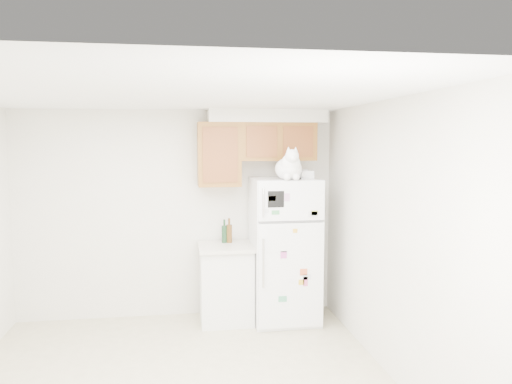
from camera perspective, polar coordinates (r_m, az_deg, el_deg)
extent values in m
cube|color=silver|center=(6.12, -9.00, -2.51)|extent=(3.80, 0.04, 2.50)
cube|color=silver|center=(2.24, -9.29, -17.14)|extent=(3.80, 0.04, 2.50)
cube|color=silver|center=(4.56, 15.69, -5.48)|extent=(0.04, 4.00, 2.50)
cube|color=white|center=(4.08, -9.36, 11.02)|extent=(3.80, 4.00, 0.04)
cube|color=brown|center=(6.00, 2.45, 5.77)|extent=(0.90, 0.33, 0.45)
cube|color=brown|center=(5.91, -4.25, 4.31)|extent=(0.50, 0.33, 0.75)
cube|color=silver|center=(6.00, 1.26, 8.64)|extent=(1.40, 0.37, 0.15)
cube|color=white|center=(5.95, 3.25, -6.61)|extent=(0.76, 0.72, 1.70)
cube|color=white|center=(5.48, 4.11, -1.04)|extent=(0.74, 0.03, 0.44)
cube|color=white|center=(5.64, 4.04, -9.54)|extent=(0.74, 0.03, 1.19)
cube|color=#59595B|center=(5.51, 4.09, -3.36)|extent=(0.74, 0.03, 0.02)
cylinder|color=silver|center=(5.39, 0.86, -1.19)|extent=(0.02, 0.02, 0.32)
cylinder|color=silver|center=(5.51, 0.85, -8.12)|extent=(0.02, 0.02, 0.55)
cube|color=black|center=(5.43, 2.30, -0.83)|extent=(0.18, 0.00, 0.18)
cube|color=white|center=(5.50, 2.48, -5.49)|extent=(0.22, 0.00, 0.28)
cube|color=gold|center=(5.67, 5.21, -10.24)|extent=(0.07, 0.00, 0.06)
cube|color=white|center=(5.64, 4.12, -10.02)|extent=(0.09, 0.00, 0.05)
cube|color=#BBC545|center=(5.55, 6.70, -2.40)|extent=(0.07, 0.00, 0.05)
cube|color=gold|center=(5.52, 4.49, -4.44)|extent=(0.05, 0.00, 0.05)
cube|color=#C189B8|center=(5.45, 3.57, -0.61)|extent=(0.06, 0.00, 0.09)
cube|color=#D25486|center=(5.68, 5.67, -10.13)|extent=(0.05, 0.00, 0.11)
cube|color=#CA51A6|center=(5.55, 3.18, -7.17)|extent=(0.07, 0.00, 0.08)
cube|color=#D85D36|center=(5.65, 5.47, -9.10)|extent=(0.09, 0.00, 0.08)
cube|color=silver|center=(5.67, 5.85, -9.65)|extent=(0.10, 0.00, 0.06)
cube|color=gold|center=(5.42, 1.86, -0.74)|extent=(0.08, 0.00, 0.06)
cube|color=#429351|center=(5.44, 2.25, -2.35)|extent=(0.09, 0.00, 0.05)
cube|color=silver|center=(5.54, 6.54, -2.53)|extent=(0.10, 0.00, 0.06)
cube|color=silver|center=(5.42, 1.08, -2.17)|extent=(0.08, 0.00, 0.05)
cube|color=#459970|center=(5.68, 3.06, -12.12)|extent=(0.10, 0.00, 0.07)
cube|color=white|center=(6.01, -3.46, -10.52)|extent=(0.60, 0.60, 0.88)
cube|color=beige|center=(5.87, -3.46, -6.27)|extent=(0.64, 0.64, 0.04)
ellipsoid|color=white|center=(5.61, 3.72, 2.65)|extent=(0.30, 0.40, 0.25)
ellipsoid|color=white|center=(5.50, 3.98, 3.18)|extent=(0.22, 0.17, 0.24)
sphere|color=white|center=(5.44, 4.14, 4.11)|extent=(0.15, 0.15, 0.15)
cone|color=white|center=(5.43, 3.73, 4.89)|extent=(0.05, 0.05, 0.06)
cone|color=white|center=(5.44, 4.55, 4.89)|extent=(0.05, 0.05, 0.06)
cone|color=#D88C8C|center=(5.42, 3.75, 4.83)|extent=(0.03, 0.03, 0.03)
cone|color=#D88C8C|center=(5.44, 4.57, 4.83)|extent=(0.03, 0.03, 0.03)
sphere|color=white|center=(5.38, 4.29, 3.85)|extent=(0.06, 0.06, 0.06)
sphere|color=white|center=(5.45, 3.56, 1.72)|extent=(0.08, 0.08, 0.08)
sphere|color=white|center=(5.47, 4.60, 1.73)|extent=(0.08, 0.08, 0.08)
cylinder|color=white|center=(5.78, 4.64, 1.94)|extent=(0.18, 0.25, 0.09)
cube|color=white|center=(5.91, 5.10, 2.12)|extent=(0.21, 0.18, 0.10)
cube|color=white|center=(5.77, 5.84, 1.97)|extent=(0.16, 0.12, 0.09)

